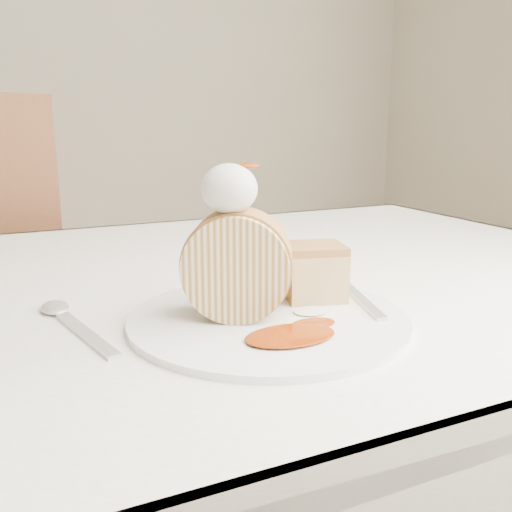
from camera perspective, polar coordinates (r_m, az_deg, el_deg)
name	(u,v)px	position (r m, az deg, el deg)	size (l,w,h in m)	color
table	(192,339)	(0.82, -6.42, -8.26)	(1.40, 0.90, 0.75)	white
plate	(268,319)	(0.62, 1.25, -6.31)	(0.30, 0.30, 0.01)	white
roulade_slice	(237,265)	(0.60, -1.90, -0.95)	(0.11, 0.11, 0.06)	beige
cake_chunk	(314,275)	(0.67, 5.84, -1.92)	(0.07, 0.06, 0.06)	#A3713E
whipped_cream	(229,189)	(0.58, -2.69, 6.74)	(0.06, 0.06, 0.05)	silver
caramel_drizzle	(246,159)	(0.59, -1.00, 9.64)	(0.03, 0.02, 0.01)	maroon
caramel_pool	(290,335)	(0.55, 3.44, -7.92)	(0.09, 0.06, 0.00)	maroon
fork	(363,301)	(0.67, 10.61, -4.41)	(0.02, 0.18, 0.00)	silver
spoon	(86,334)	(0.60, -16.65, -7.47)	(0.03, 0.18, 0.00)	silver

